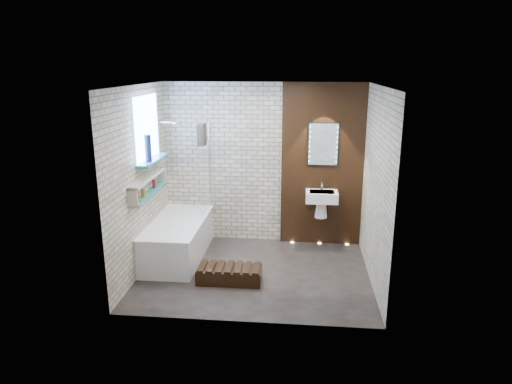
# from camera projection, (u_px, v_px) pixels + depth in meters

# --- Properties ---
(ground) EXTENTS (3.20, 3.20, 0.00)m
(ground) POSITION_uv_depth(u_px,v_px,m) (255.00, 273.00, 6.57)
(ground) COLOR black
(ground) RESTS_ON ground
(room_shell) EXTENTS (3.24, 3.20, 2.60)m
(room_shell) POSITION_uv_depth(u_px,v_px,m) (255.00, 184.00, 6.22)
(room_shell) COLOR #9D947D
(room_shell) RESTS_ON ground
(walnut_panel) EXTENTS (1.30, 0.06, 2.60)m
(walnut_panel) POSITION_uv_depth(u_px,v_px,m) (322.00, 166.00, 7.35)
(walnut_panel) COLOR black
(walnut_panel) RESTS_ON ground
(clerestory_window) EXTENTS (0.18, 1.00, 0.94)m
(clerestory_window) POSITION_uv_depth(u_px,v_px,m) (147.00, 134.00, 6.54)
(clerestory_window) COLOR #7FADE0
(clerestory_window) RESTS_ON room_shell
(display_niche) EXTENTS (0.14, 1.30, 0.26)m
(display_niche) POSITION_uv_depth(u_px,v_px,m) (149.00, 186.00, 6.53)
(display_niche) COLOR #22747F
(display_niche) RESTS_ON room_shell
(bathtub) EXTENTS (0.79, 1.74, 0.70)m
(bathtub) POSITION_uv_depth(u_px,v_px,m) (178.00, 239.00, 7.04)
(bathtub) COLOR white
(bathtub) RESTS_ON ground
(bath_screen) EXTENTS (0.01, 0.78, 1.40)m
(bath_screen) POSITION_uv_depth(u_px,v_px,m) (205.00, 170.00, 7.16)
(bath_screen) COLOR white
(bath_screen) RESTS_ON bathtub
(towel) EXTENTS (0.09, 0.24, 0.32)m
(towel) POSITION_uv_depth(u_px,v_px,m) (202.00, 135.00, 6.87)
(towel) COLOR black
(towel) RESTS_ON bath_screen
(shower_head) EXTENTS (0.18, 0.18, 0.02)m
(shower_head) POSITION_uv_depth(u_px,v_px,m) (177.00, 122.00, 7.07)
(shower_head) COLOR silver
(shower_head) RESTS_ON room_shell
(washbasin) EXTENTS (0.50, 0.36, 0.58)m
(washbasin) POSITION_uv_depth(u_px,v_px,m) (322.00, 200.00, 7.30)
(washbasin) COLOR white
(washbasin) RESTS_ON walnut_panel
(led_mirror) EXTENTS (0.50, 0.02, 0.70)m
(led_mirror) POSITION_uv_depth(u_px,v_px,m) (323.00, 144.00, 7.22)
(led_mirror) COLOR black
(led_mirror) RESTS_ON walnut_panel
(walnut_step) EXTENTS (0.87, 0.39, 0.19)m
(walnut_step) POSITION_uv_depth(u_px,v_px,m) (229.00, 275.00, 6.28)
(walnut_step) COLOR black
(walnut_step) RESTS_ON ground
(niche_bottles) EXTENTS (0.06, 0.77, 0.14)m
(niche_bottles) POSITION_uv_depth(u_px,v_px,m) (144.00, 192.00, 6.36)
(niche_bottles) COLOR maroon
(niche_bottles) RESTS_ON display_niche
(sill_vases) EXTENTS (0.09, 0.09, 0.38)m
(sill_vases) POSITION_uv_depth(u_px,v_px,m) (148.00, 148.00, 6.38)
(sill_vases) COLOR #16183D
(sill_vases) RESTS_ON clerestory_window
(floor_uplights) EXTENTS (0.96, 0.06, 0.01)m
(floor_uplights) POSITION_uv_depth(u_px,v_px,m) (319.00, 243.00, 7.63)
(floor_uplights) COLOR #FFD899
(floor_uplights) RESTS_ON ground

